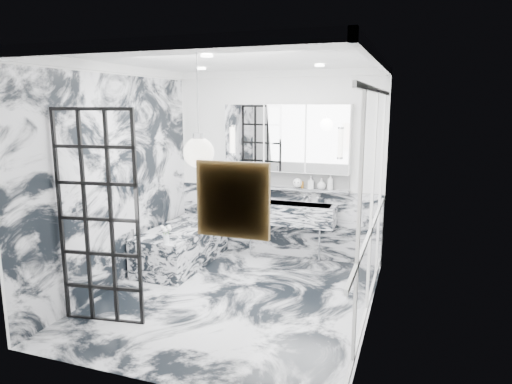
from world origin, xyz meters
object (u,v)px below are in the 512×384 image
at_px(crittall_door, 98,219).
at_px(trough_sink, 282,213).
at_px(bathtub, 182,246).
at_px(mirror_cabinet, 286,138).

bearing_deg(crittall_door, trough_sink, 55.37).
xyz_separation_m(trough_sink, bathtub, (-1.33, -0.66, -0.45)).
bearing_deg(crittall_door, bathtub, 83.79).
bearing_deg(trough_sink, bathtub, -153.52).
relative_size(crittall_door, bathtub, 1.38).
bearing_deg(bathtub, mirror_cabinet, 32.06).
xyz_separation_m(crittall_door, mirror_cabinet, (1.25, 2.71, 0.68)).
distance_m(trough_sink, mirror_cabinet, 1.10).
height_order(trough_sink, mirror_cabinet, mirror_cabinet).
distance_m(crittall_door, trough_sink, 2.86).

